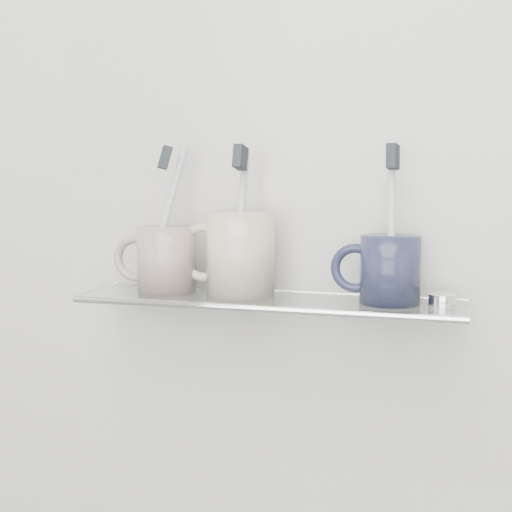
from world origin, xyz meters
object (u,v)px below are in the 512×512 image
(mug_left, at_px, (167,260))
(mug_right, at_px, (390,270))
(shelf_glass, at_px, (269,301))
(mug_center, at_px, (240,254))

(mug_left, relative_size, mug_right, 1.05)
(mug_left, bearing_deg, shelf_glass, 18.43)
(shelf_glass, bearing_deg, mug_left, 178.01)
(mug_left, height_order, mug_right, mug_left)
(mug_center, bearing_deg, mug_right, -1.68)
(shelf_glass, relative_size, mug_center, 4.51)
(mug_right, bearing_deg, shelf_glass, 163.66)
(shelf_glass, height_order, mug_right, mug_right)
(mug_center, bearing_deg, shelf_glass, -8.89)
(shelf_glass, relative_size, mug_left, 5.66)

